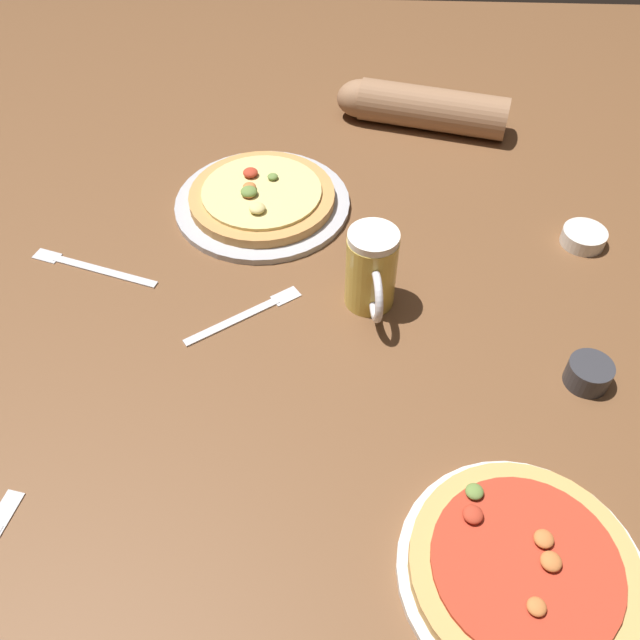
{
  "coord_description": "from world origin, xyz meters",
  "views": [
    {
      "loc": [
        0.03,
        -0.67,
        0.76
      ],
      "look_at": [
        0.0,
        0.0,
        0.02
      ],
      "focal_mm": 37.51,
      "sensor_mm": 36.0,
      "label": 1
    }
  ],
  "objects_px": {
    "ramekin_sauce": "(589,374)",
    "fork_left": "(246,314)",
    "ramekin_butter": "(584,237)",
    "beer_mug_dark": "(372,271)",
    "fork_spare": "(91,267)",
    "diner_arm": "(416,107)",
    "pizza_plate_far": "(262,199)",
    "pizza_plate_near": "(523,570)"
  },
  "relations": [
    {
      "from": "pizza_plate_near",
      "to": "pizza_plate_far",
      "type": "relative_size",
      "value": 0.9
    },
    {
      "from": "fork_spare",
      "to": "diner_arm",
      "type": "distance_m",
      "value": 0.72
    },
    {
      "from": "pizza_plate_near",
      "to": "fork_left",
      "type": "distance_m",
      "value": 0.53
    },
    {
      "from": "ramekin_butter",
      "to": "fork_left",
      "type": "xyz_separation_m",
      "value": [
        -0.56,
        -0.19,
        -0.01
      ]
    },
    {
      "from": "beer_mug_dark",
      "to": "ramekin_butter",
      "type": "distance_m",
      "value": 0.4
    },
    {
      "from": "ramekin_sauce",
      "to": "ramekin_butter",
      "type": "height_order",
      "value": "ramekin_sauce"
    },
    {
      "from": "diner_arm",
      "to": "fork_left",
      "type": "bearing_deg",
      "value": -117.26
    },
    {
      "from": "beer_mug_dark",
      "to": "ramekin_butter",
      "type": "bearing_deg",
      "value": 23.28
    },
    {
      "from": "pizza_plate_far",
      "to": "beer_mug_dark",
      "type": "distance_m",
      "value": 0.31
    },
    {
      "from": "diner_arm",
      "to": "ramekin_sauce",
      "type": "bearing_deg",
      "value": -72.38
    },
    {
      "from": "fork_spare",
      "to": "ramekin_butter",
      "type": "bearing_deg",
      "value": 7.03
    },
    {
      "from": "ramekin_butter",
      "to": "beer_mug_dark",
      "type": "bearing_deg",
      "value": -156.72
    },
    {
      "from": "pizza_plate_near",
      "to": "beer_mug_dark",
      "type": "height_order",
      "value": "beer_mug_dark"
    },
    {
      "from": "ramekin_butter",
      "to": "fork_spare",
      "type": "distance_m",
      "value": 0.83
    },
    {
      "from": "pizza_plate_near",
      "to": "beer_mug_dark",
      "type": "xyz_separation_m",
      "value": [
        -0.17,
        0.43,
        0.05
      ]
    },
    {
      "from": "pizza_plate_far",
      "to": "ramekin_butter",
      "type": "height_order",
      "value": "pizza_plate_far"
    },
    {
      "from": "pizza_plate_near",
      "to": "diner_arm",
      "type": "height_order",
      "value": "diner_arm"
    },
    {
      "from": "ramekin_sauce",
      "to": "fork_left",
      "type": "bearing_deg",
      "value": 168.04
    },
    {
      "from": "fork_spare",
      "to": "pizza_plate_far",
      "type": "bearing_deg",
      "value": 33.63
    },
    {
      "from": "diner_arm",
      "to": "fork_spare",
      "type": "bearing_deg",
      "value": -140.23
    },
    {
      "from": "ramekin_sauce",
      "to": "diner_arm",
      "type": "height_order",
      "value": "diner_arm"
    },
    {
      "from": "fork_left",
      "to": "diner_arm",
      "type": "height_order",
      "value": "diner_arm"
    },
    {
      "from": "pizza_plate_far",
      "to": "beer_mug_dark",
      "type": "height_order",
      "value": "beer_mug_dark"
    },
    {
      "from": "beer_mug_dark",
      "to": "fork_left",
      "type": "relative_size",
      "value": 0.79
    },
    {
      "from": "pizza_plate_near",
      "to": "diner_arm",
      "type": "bearing_deg",
      "value": 94.54
    },
    {
      "from": "fork_spare",
      "to": "fork_left",
      "type": "bearing_deg",
      "value": -19.06
    },
    {
      "from": "ramekin_sauce",
      "to": "ramekin_butter",
      "type": "xyz_separation_m",
      "value": [
        0.06,
        0.3,
        -0.01
      ]
    },
    {
      "from": "ramekin_sauce",
      "to": "ramekin_butter",
      "type": "bearing_deg",
      "value": 78.77
    },
    {
      "from": "pizza_plate_far",
      "to": "fork_left",
      "type": "distance_m",
      "value": 0.27
    },
    {
      "from": "ramekin_sauce",
      "to": "fork_left",
      "type": "distance_m",
      "value": 0.51
    },
    {
      "from": "fork_left",
      "to": "fork_spare",
      "type": "relative_size",
      "value": 0.77
    },
    {
      "from": "pizza_plate_near",
      "to": "diner_arm",
      "type": "xyz_separation_m",
      "value": [
        -0.07,
        0.94,
        0.03
      ]
    },
    {
      "from": "ramekin_sauce",
      "to": "fork_spare",
      "type": "xyz_separation_m",
      "value": [
        -0.76,
        0.2,
        -0.02
      ]
    },
    {
      "from": "pizza_plate_far",
      "to": "ramekin_butter",
      "type": "xyz_separation_m",
      "value": [
        0.56,
        -0.08,
        -0.0
      ]
    },
    {
      "from": "ramekin_butter",
      "to": "fork_left",
      "type": "bearing_deg",
      "value": -160.67
    },
    {
      "from": "pizza_plate_near",
      "to": "pizza_plate_far",
      "type": "height_order",
      "value": "pizza_plate_far"
    },
    {
      "from": "pizza_plate_far",
      "to": "ramekin_sauce",
      "type": "xyz_separation_m",
      "value": [
        0.5,
        -0.37,
        0.0
      ]
    },
    {
      "from": "pizza_plate_far",
      "to": "beer_mug_dark",
      "type": "relative_size",
      "value": 2.32
    },
    {
      "from": "pizza_plate_near",
      "to": "ramekin_sauce",
      "type": "relative_size",
      "value": 4.53
    },
    {
      "from": "ramekin_sauce",
      "to": "pizza_plate_far",
      "type": "bearing_deg",
      "value": 143.06
    },
    {
      "from": "beer_mug_dark",
      "to": "ramekin_sauce",
      "type": "bearing_deg",
      "value": -25.0
    },
    {
      "from": "pizza_plate_near",
      "to": "beer_mug_dark",
      "type": "relative_size",
      "value": 2.09
    }
  ]
}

